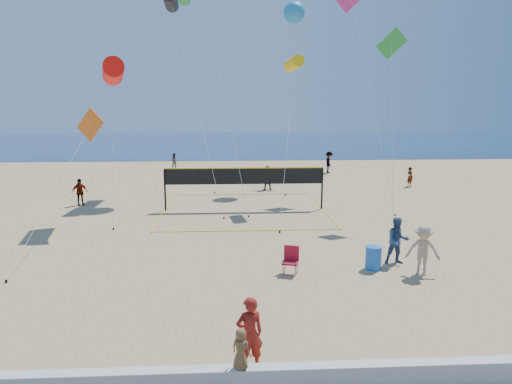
{
  "coord_description": "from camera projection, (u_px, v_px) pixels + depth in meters",
  "views": [
    {
      "loc": [
        -0.83,
        -11.55,
        5.94
      ],
      "look_at": [
        -0.08,
        2.0,
        3.32
      ],
      "focal_mm": 32.0,
      "sensor_mm": 36.0,
      "label": 1
    }
  ],
  "objects": [
    {
      "name": "woman",
      "position": [
        250.0,
        334.0,
        10.23
      ],
      "size": [
        0.73,
        0.58,
        1.75
      ],
      "primitive_type": "imported",
      "rotation": [
        0.0,
        0.0,
        3.42
      ],
      "color": "maroon",
      "rests_on": "ground"
    },
    {
      "name": "camp_chair",
      "position": [
        291.0,
        258.0,
        16.16
      ],
      "size": [
        0.66,
        0.77,
        1.11
      ],
      "rotation": [
        0.0,
        0.0,
        -0.3
      ],
      "color": "maroon",
      "rests_on": "ground"
    },
    {
      "name": "far_person_1",
      "position": [
        268.0,
        178.0,
        32.11
      ],
      "size": [
        1.63,
        0.73,
        1.69
      ],
      "primitive_type": "imported",
      "rotation": [
        0.0,
        0.0,
        -0.15
      ],
      "color": "gray",
      "rests_on": "ground"
    },
    {
      "name": "kite_5",
      "position": [
        352.0,
        5.0,
        29.2
      ],
      "size": [
        2.11,
        7.5,
        13.84
      ],
      "rotation": [
        0.0,
        0.0,
        0.29
      ],
      "color": "#E03484",
      "rests_on": "ground"
    },
    {
      "name": "volleyball_net",
      "position": [
        244.0,
        181.0,
        25.82
      ],
      "size": [
        9.16,
        9.01,
        2.44
      ],
      "rotation": [
        0.0,
        0.0,
        -0.0
      ],
      "color": "black",
      "rests_on": "ground"
    },
    {
      "name": "ocean",
      "position": [
        236.0,
        142.0,
        73.28
      ],
      "size": [
        140.0,
        50.0,
        0.03
      ],
      "primitive_type": "cube",
      "color": "#10294C",
      "rests_on": "ground"
    },
    {
      "name": "bystander_a",
      "position": [
        398.0,
        241.0,
        17.15
      ],
      "size": [
        0.92,
        0.74,
        1.79
      ],
      "primitive_type": "imported",
      "rotation": [
        0.0,
        0.0,
        -0.08
      ],
      "color": "navy",
      "rests_on": "ground"
    },
    {
      "name": "trash_barrel",
      "position": [
        373.0,
        258.0,
        16.65
      ],
      "size": [
        0.61,
        0.61,
        0.86
      ],
      "primitive_type": "cylinder",
      "rotation": [
        0.0,
        0.0,
        -0.06
      ],
      "color": "blue",
      "rests_on": "ground"
    },
    {
      "name": "far_person_2",
      "position": [
        410.0,
        177.0,
        33.33
      ],
      "size": [
        0.52,
        0.62,
        1.45
      ],
      "primitive_type": "imported",
      "rotation": [
        0.0,
        0.0,
        1.97
      ],
      "color": "gray",
      "rests_on": "ground"
    },
    {
      "name": "seawall",
      "position": [
        273.0,
        380.0,
        9.5
      ],
      "size": [
        32.0,
        0.3,
        0.6
      ],
      "primitive_type": "cube",
      "color": "silver",
      "rests_on": "ground"
    },
    {
      "name": "kite_7",
      "position": [
        294.0,
        13.0,
        31.91
      ],
      "size": [
        1.82,
        4.98,
        13.02
      ],
      "rotation": [
        0.0,
        0.0,
        -0.09
      ],
      "color": "#2182BF",
      "rests_on": "ground"
    },
    {
      "name": "kite_2",
      "position": [
        294.0,
        64.0,
        26.06
      ],
      "size": [
        1.96,
        7.18,
        8.69
      ],
      "rotation": [
        0.0,
        0.0,
        0.23
      ],
      "color": "yellow",
      "rests_on": "ground"
    },
    {
      "name": "ground",
      "position": [
        263.0,
        325.0,
        12.49
      ],
      "size": [
        120.0,
        120.0,
        0.0
      ],
      "primitive_type": "plane",
      "color": "tan",
      "rests_on": "ground"
    },
    {
      "name": "bystander_b",
      "position": [
        423.0,
        250.0,
        16.03
      ],
      "size": [
        1.32,
        1.01,
        1.8
      ],
      "primitive_type": "imported",
      "rotation": [
        0.0,
        0.0,
        -0.34
      ],
      "color": "tan",
      "rests_on": "ground"
    },
    {
      "name": "kite_0",
      "position": [
        113.0,
        72.0,
        22.81
      ],
      "size": [
        1.64,
        3.7,
        8.22
      ],
      "rotation": [
        0.0,
        0.0,
        0.27
      ],
      "color": "#FF1209",
      "rests_on": "ground"
    },
    {
      "name": "far_person_0",
      "position": [
        80.0,
        192.0,
        27.18
      ],
      "size": [
        1.01,
        0.82,
        1.61
      ],
      "primitive_type": "imported",
      "rotation": [
        0.0,
        0.0,
        0.53
      ],
      "color": "gray",
      "rests_on": "ground"
    },
    {
      "name": "far_person_3",
      "position": [
        175.0,
        161.0,
        42.36
      ],
      "size": [
        0.81,
        0.69,
        1.48
      ],
      "primitive_type": "imported",
      "rotation": [
        0.0,
        0.0,
        0.19
      ],
      "color": "gray",
      "rests_on": "ground"
    },
    {
      "name": "kite_1",
      "position": [
        171.0,
        1.0,
        28.69
      ],
      "size": [
        3.8,
        8.38,
        12.93
      ],
      "rotation": [
        0.0,
        0.0,
        0.03
      ],
      "color": "black",
      "rests_on": "ground"
    },
    {
      "name": "kite_3",
      "position": [
        87.0,
        131.0,
        20.99
      ],
      "size": [
        1.89,
        7.31,
        5.82
      ],
      "rotation": [
        0.0,
        0.0,
        -0.3
      ],
      "color": "orange",
      "rests_on": "ground"
    },
    {
      "name": "kite_4",
      "position": [
        392.0,
        54.0,
        22.79
      ],
      "size": [
        1.9,
        4.79,
        9.74
      ],
      "rotation": [
        0.0,
        0.0,
        0.1
      ],
      "color": "green",
      "rests_on": "ground"
    },
    {
      "name": "toddler",
      "position": [
        241.0,
        349.0,
        9.29
      ],
      "size": [
        0.51,
        0.46,
        0.87
      ],
      "primitive_type": "imported",
      "rotation": [
        0.0,
        0.0,
        2.58
      ],
      "color": "brown",
      "rests_on": "seawall"
    },
    {
      "name": "far_person_4",
      "position": [
        329.0,
        162.0,
        39.92
      ],
      "size": [
        0.75,
        1.25,
        1.88
      ],
      "primitive_type": "imported",
      "rotation": [
        0.0,
        0.0,
        1.52
      ],
      "color": "gray",
      "rests_on": "ground"
    }
  ]
}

